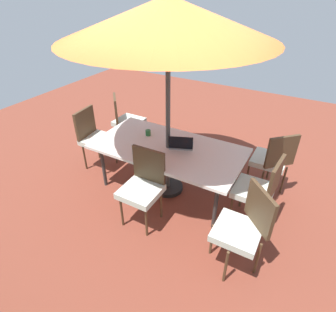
# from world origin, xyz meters

# --- Properties ---
(ground_plane) EXTENTS (10.00, 10.00, 0.02)m
(ground_plane) POSITION_xyz_m (0.00, 0.00, -0.01)
(ground_plane) COLOR brown
(dining_table) EXTENTS (2.05, 1.07, 0.73)m
(dining_table) POSITION_xyz_m (0.00, 0.00, 0.68)
(dining_table) COLOR silver
(dining_table) RESTS_ON ground_plane
(patio_umbrella) EXTENTS (2.43, 2.43, 2.54)m
(patio_umbrella) POSITION_xyz_m (0.00, 0.00, 2.30)
(patio_umbrella) COLOR #4C4C4C
(patio_umbrella) RESTS_ON ground_plane
(chair_west) EXTENTS (0.48, 0.47, 0.98)m
(chair_west) POSITION_xyz_m (-1.28, 0.04, 0.55)
(chair_west) COLOR silver
(chair_west) RESTS_ON ground_plane
(chair_southeast) EXTENTS (0.59, 0.58, 0.98)m
(chair_southeast) POSITION_xyz_m (1.29, -0.73, 0.55)
(chair_southeast) COLOR silver
(chair_southeast) RESTS_ON ground_plane
(chair_northwest) EXTENTS (0.59, 0.59, 0.98)m
(chair_northwest) POSITION_xyz_m (-1.29, 0.73, 0.55)
(chair_northwest) COLOR silver
(chair_northwest) RESTS_ON ground_plane
(chair_north) EXTENTS (0.46, 0.46, 0.98)m
(chair_north) POSITION_xyz_m (-0.03, 0.67, 0.55)
(chair_north) COLOR silver
(chair_north) RESTS_ON ground_plane
(chair_southwest) EXTENTS (0.59, 0.59, 0.98)m
(chair_southwest) POSITION_xyz_m (-1.28, -0.70, 0.55)
(chair_southwest) COLOR silver
(chair_southwest) RESTS_ON ground_plane
(chair_east) EXTENTS (0.48, 0.47, 0.98)m
(chair_east) POSITION_xyz_m (1.33, 0.02, 0.55)
(chair_east) COLOR silver
(chair_east) RESTS_ON ground_plane
(laptop) EXTENTS (0.39, 0.35, 0.21)m
(laptop) POSITION_xyz_m (-0.16, -0.07, 0.78)
(laptop) COLOR gray
(laptop) RESTS_ON dining_table
(cup) EXTENTS (0.08, 0.08, 0.08)m
(cup) POSITION_xyz_m (0.42, -0.15, 0.77)
(cup) COLOR #286B33
(cup) RESTS_ON dining_table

